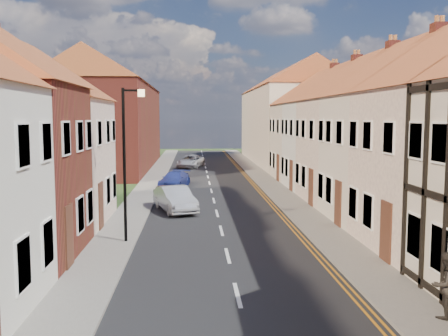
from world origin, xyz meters
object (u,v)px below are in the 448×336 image
lamppost (126,155)px  car_mid (175,199)px  car_distant (190,161)px  car_far (175,179)px  pedestrian_right_b (446,285)px

lamppost → car_mid: bearing=76.5°
lamppost → car_distant: 30.23m
car_far → car_distant: (1.07, 13.95, 0.06)m
car_far → car_mid: bearing=-72.7°
lamppost → car_far: bearing=85.6°
car_far → pedestrian_right_b: pedestrian_right_b is taller
car_distant → lamppost: bearing=-79.8°
car_mid → pedestrian_right_b: size_ratio=2.49×
car_far → pedestrian_right_b: 25.32m
lamppost → car_mid: (1.61, 6.72, -2.87)m
car_far → lamppost: bearing=-79.3°
lamppost → pedestrian_right_b: lamppost is taller
car_mid → car_distant: size_ratio=0.92×
car_mid → car_far: bearing=74.3°
lamppost → car_far: (1.25, 16.05, -2.98)m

